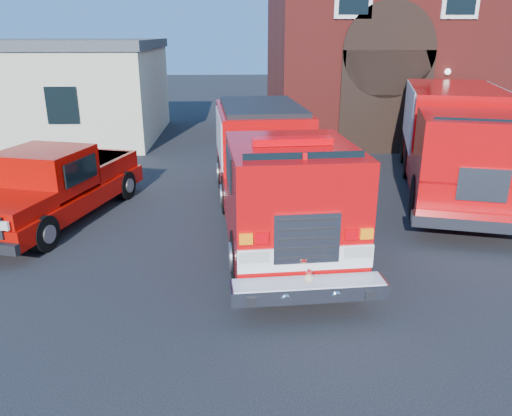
{
  "coord_description": "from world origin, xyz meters",
  "views": [
    {
      "loc": [
        -0.39,
        -10.58,
        4.6
      ],
      "look_at": [
        0.0,
        -1.2,
        1.3
      ],
      "focal_mm": 35.0,
      "sensor_mm": 36.0,
      "label": 1
    }
  ],
  "objects_px": {
    "fire_station": "(432,41)",
    "secondary_truck": "(456,137)",
    "pickup_truck": "(55,186)",
    "fire_engine": "(271,169)",
    "side_building": "(46,89)"
  },
  "relations": [
    {
      "from": "fire_engine",
      "to": "pickup_truck",
      "type": "xyz_separation_m",
      "value": [
        -5.52,
        0.58,
        -0.53
      ]
    },
    {
      "from": "side_building",
      "to": "fire_engine",
      "type": "relative_size",
      "value": 1.12
    },
    {
      "from": "pickup_truck",
      "to": "secondary_truck",
      "type": "distance_m",
      "value": 11.58
    },
    {
      "from": "side_building",
      "to": "secondary_truck",
      "type": "height_order",
      "value": "side_building"
    },
    {
      "from": "fire_station",
      "to": "secondary_truck",
      "type": "relative_size",
      "value": 1.58
    },
    {
      "from": "fire_station",
      "to": "secondary_truck",
      "type": "height_order",
      "value": "fire_station"
    },
    {
      "from": "pickup_truck",
      "to": "fire_station",
      "type": "bearing_deg",
      "value": 40.81
    },
    {
      "from": "side_building",
      "to": "secondary_truck",
      "type": "xyz_separation_m",
      "value": [
        15.3,
        -8.89,
        -0.58
      ]
    },
    {
      "from": "side_building",
      "to": "pickup_truck",
      "type": "xyz_separation_m",
      "value": [
        3.96,
        -11.12,
        -1.3
      ]
    },
    {
      "from": "secondary_truck",
      "to": "fire_engine",
      "type": "bearing_deg",
      "value": -154.21
    },
    {
      "from": "fire_station",
      "to": "fire_engine",
      "type": "height_order",
      "value": "fire_station"
    },
    {
      "from": "fire_station",
      "to": "fire_engine",
      "type": "distance_m",
      "value": 15.54
    },
    {
      "from": "side_building",
      "to": "secondary_truck",
      "type": "bearing_deg",
      "value": -30.17
    },
    {
      "from": "secondary_truck",
      "to": "side_building",
      "type": "bearing_deg",
      "value": 149.83
    },
    {
      "from": "fire_engine",
      "to": "fire_station",
      "type": "bearing_deg",
      "value": 56.16
    }
  ]
}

